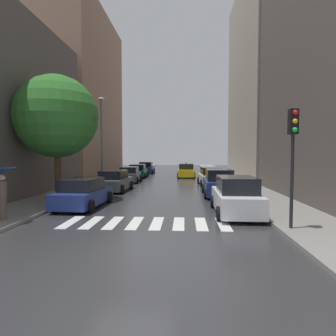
{
  "coord_description": "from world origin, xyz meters",
  "views": [
    {
      "loc": [
        1.56,
        -7.97,
        2.88
      ],
      "look_at": [
        -0.05,
        20.37,
        1.38
      ],
      "focal_mm": 30.47,
      "sensor_mm": 36.0,
      "label": 1
    }
  ],
  "objects_px": {
    "parked_car_left_third": "(130,175)",
    "parked_car_right_second": "(219,183)",
    "lamp_post_left": "(101,135)",
    "parked_car_left_fourth": "(138,171)",
    "parked_car_left_second": "(114,181)",
    "pedestrian_foreground": "(2,182)",
    "parked_car_right_third": "(211,177)",
    "taxi_midroad": "(186,171)",
    "street_tree_left": "(57,117)",
    "parked_car_left_fifth": "(146,168)",
    "parked_car_left_nearest": "(83,193)",
    "parked_car_right_nearest": "(236,197)",
    "traffic_light_right_corner": "(293,142)"
  },
  "relations": [
    {
      "from": "parked_car_left_nearest",
      "to": "parked_car_right_third",
      "type": "relative_size",
      "value": 1.08
    },
    {
      "from": "parked_car_left_second",
      "to": "parked_car_left_fifth",
      "type": "relative_size",
      "value": 0.97
    },
    {
      "from": "parked_car_left_third",
      "to": "parked_car_left_fourth",
      "type": "xyz_separation_m",
      "value": [
        -0.08,
        5.5,
        0.01
      ]
    },
    {
      "from": "parked_car_left_second",
      "to": "parked_car_left_fourth",
      "type": "height_order",
      "value": "parked_car_left_second"
    },
    {
      "from": "parked_car_left_second",
      "to": "parked_car_right_second",
      "type": "height_order",
      "value": "parked_car_right_second"
    },
    {
      "from": "street_tree_left",
      "to": "lamp_post_left",
      "type": "bearing_deg",
      "value": 86.78
    },
    {
      "from": "street_tree_left",
      "to": "parked_car_left_fourth",
      "type": "bearing_deg",
      "value": 83.0
    },
    {
      "from": "street_tree_left",
      "to": "lamp_post_left",
      "type": "xyz_separation_m",
      "value": [
        0.43,
        7.64,
        -0.6
      ]
    },
    {
      "from": "parked_car_right_second",
      "to": "lamp_post_left",
      "type": "bearing_deg",
      "value": 62.74
    },
    {
      "from": "pedestrian_foreground",
      "to": "traffic_light_right_corner",
      "type": "distance_m",
      "value": 11.46
    },
    {
      "from": "parked_car_left_nearest",
      "to": "parked_car_left_fifth",
      "type": "xyz_separation_m",
      "value": [
        -0.01,
        25.3,
        0.03
      ]
    },
    {
      "from": "parked_car_right_third",
      "to": "taxi_midroad",
      "type": "bearing_deg",
      "value": 11.44
    },
    {
      "from": "parked_car_right_third",
      "to": "traffic_light_right_corner",
      "type": "distance_m",
      "value": 15.3
    },
    {
      "from": "parked_car_left_fifth",
      "to": "lamp_post_left",
      "type": "height_order",
      "value": "lamp_post_left"
    },
    {
      "from": "taxi_midroad",
      "to": "parked_car_right_second",
      "type": "bearing_deg",
      "value": -171.44
    },
    {
      "from": "lamp_post_left",
      "to": "parked_car_left_fourth",
      "type": "bearing_deg",
      "value": 79.91
    },
    {
      "from": "parked_car_right_nearest",
      "to": "parked_car_right_third",
      "type": "distance_m",
      "value": 12.04
    },
    {
      "from": "taxi_midroad",
      "to": "parked_car_left_second",
      "type": "bearing_deg",
      "value": 156.83
    },
    {
      "from": "traffic_light_right_corner",
      "to": "parked_car_left_third",
      "type": "bearing_deg",
      "value": 118.06
    },
    {
      "from": "parked_car_right_nearest",
      "to": "pedestrian_foreground",
      "type": "height_order",
      "value": "pedestrian_foreground"
    },
    {
      "from": "parked_car_left_fourth",
      "to": "lamp_post_left",
      "type": "xyz_separation_m",
      "value": [
        -1.63,
        -9.18,
        3.69
      ]
    },
    {
      "from": "parked_car_left_second",
      "to": "traffic_light_right_corner",
      "type": "distance_m",
      "value": 14.33
    },
    {
      "from": "parked_car_left_second",
      "to": "parked_car_left_third",
      "type": "relative_size",
      "value": 1.04
    },
    {
      "from": "parked_car_left_third",
      "to": "parked_car_left_fourth",
      "type": "relative_size",
      "value": 0.97
    },
    {
      "from": "parked_car_left_fifth",
      "to": "lamp_post_left",
      "type": "bearing_deg",
      "value": 172.98
    },
    {
      "from": "taxi_midroad",
      "to": "street_tree_left",
      "type": "height_order",
      "value": "street_tree_left"
    },
    {
      "from": "parked_car_left_third",
      "to": "lamp_post_left",
      "type": "height_order",
      "value": "lamp_post_left"
    },
    {
      "from": "parked_car_left_fourth",
      "to": "taxi_midroad",
      "type": "bearing_deg",
      "value": -87.78
    },
    {
      "from": "parked_car_left_second",
      "to": "street_tree_left",
      "type": "xyz_separation_m",
      "value": [
        -2.27,
        -4.63,
        4.28
      ]
    },
    {
      "from": "parked_car_left_nearest",
      "to": "parked_car_left_fourth",
      "type": "bearing_deg",
      "value": 2.93
    },
    {
      "from": "parked_car_left_second",
      "to": "parked_car_left_third",
      "type": "bearing_deg",
      "value": 3.85
    },
    {
      "from": "parked_car_right_third",
      "to": "pedestrian_foreground",
      "type": "bearing_deg",
      "value": 142.79
    },
    {
      "from": "parked_car_right_third",
      "to": "parked_car_right_second",
      "type": "bearing_deg",
      "value": 176.82
    },
    {
      "from": "parked_car_left_second",
      "to": "parked_car_left_third",
      "type": "distance_m",
      "value": 6.7
    },
    {
      "from": "parked_car_left_fourth",
      "to": "lamp_post_left",
      "type": "relative_size",
      "value": 0.57
    },
    {
      "from": "parked_car_left_fifth",
      "to": "pedestrian_foreground",
      "type": "xyz_separation_m",
      "value": [
        -2.06,
        -28.91,
        0.95
      ]
    },
    {
      "from": "parked_car_left_fifth",
      "to": "parked_car_right_second",
      "type": "height_order",
      "value": "parked_car_right_second"
    },
    {
      "from": "parked_car_right_nearest",
      "to": "parked_car_left_third",
      "type": "bearing_deg",
      "value": 28.91
    },
    {
      "from": "parked_car_right_nearest",
      "to": "taxi_midroad",
      "type": "bearing_deg",
      "value": 6.6
    },
    {
      "from": "parked_car_left_third",
      "to": "parked_car_right_nearest",
      "type": "height_order",
      "value": "parked_car_right_nearest"
    },
    {
      "from": "parked_car_right_second",
      "to": "parked_car_right_third",
      "type": "relative_size",
      "value": 1.03
    },
    {
      "from": "street_tree_left",
      "to": "parked_car_left_nearest",
      "type": "bearing_deg",
      "value": -39.11
    },
    {
      "from": "parked_car_left_third",
      "to": "parked_car_right_second",
      "type": "xyz_separation_m",
      "value": [
        7.71,
        -8.69,
        0.11
      ]
    },
    {
      "from": "parked_car_left_fifth",
      "to": "parked_car_right_nearest",
      "type": "xyz_separation_m",
      "value": [
        7.8,
        -26.65,
        0.07
      ]
    },
    {
      "from": "parked_car_right_second",
      "to": "pedestrian_foreground",
      "type": "distance_m",
      "value": 12.66
    },
    {
      "from": "parked_car_right_second",
      "to": "parked_car_right_nearest",
      "type": "bearing_deg",
      "value": -178.19
    },
    {
      "from": "taxi_midroad",
      "to": "pedestrian_foreground",
      "type": "height_order",
      "value": "pedestrian_foreground"
    },
    {
      "from": "parked_car_left_second",
      "to": "pedestrian_foreground",
      "type": "height_order",
      "value": "pedestrian_foreground"
    },
    {
      "from": "parked_car_right_third",
      "to": "pedestrian_foreground",
      "type": "height_order",
      "value": "pedestrian_foreground"
    },
    {
      "from": "parked_car_left_third",
      "to": "street_tree_left",
      "type": "distance_m",
      "value": 12.3
    }
  ]
}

